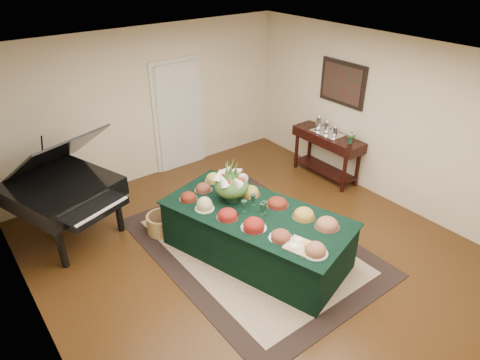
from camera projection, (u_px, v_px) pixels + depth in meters
ground at (253, 252)px, 6.13m from camera, size 6.00×6.00×0.00m
area_rug at (251, 246)px, 6.24m from camera, size 2.54×3.56×0.01m
kitchen_doorway at (179, 116)px, 8.00m from camera, size 1.05×0.07×2.10m
buffet_table at (256, 234)px, 5.89m from camera, size 1.89×2.79×0.72m
food_platters at (255, 209)px, 5.71m from camera, size 1.36×2.41×0.14m
cutting_board at (298, 244)px, 5.07m from camera, size 0.39×0.39×0.10m
green_goblets at (256, 206)px, 5.70m from camera, size 0.27×0.33×0.18m
floral_centerpiece at (232, 182)px, 5.85m from camera, size 0.49×0.49×0.49m
grand_piano at (62, 189)px, 6.10m from camera, size 1.66×1.85×1.62m
wicker_basket at (162, 224)px, 6.49m from camera, size 0.46×0.46×0.29m
mahogany_sideboard at (327, 144)px, 7.78m from camera, size 0.45×1.40×0.86m
tea_service at (326, 127)px, 7.67m from camera, size 0.34×0.58×0.30m
pink_bouquet at (351, 136)px, 7.27m from camera, size 0.17×0.17×0.21m
wall_painting at (343, 83)px, 7.36m from camera, size 0.05×0.95×0.75m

